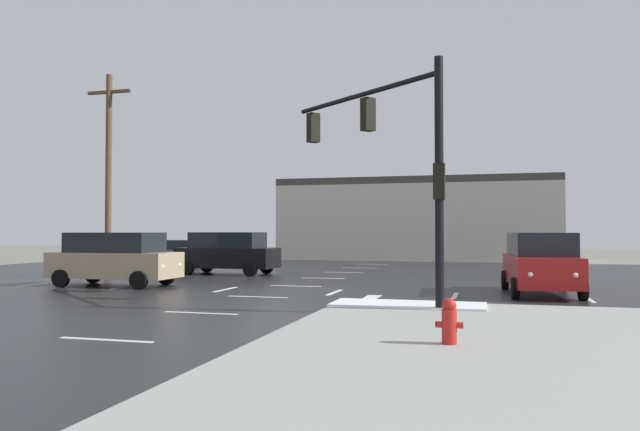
{
  "coord_description": "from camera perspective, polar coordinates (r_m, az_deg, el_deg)",
  "views": [
    {
      "loc": [
        7.06,
        -20.3,
        2.09
      ],
      "look_at": [
        -0.6,
        7.66,
        2.84
      ],
      "focal_mm": 34.61,
      "sensor_mm": 36.0,
      "label": 1
    }
  ],
  "objects": [
    {
      "name": "ground_plane",
      "position": [
        21.59,
        -3.87,
        -7.04
      ],
      "size": [
        120.0,
        120.0,
        0.0
      ],
      "primitive_type": "plane",
      "color": "slate"
    },
    {
      "name": "snow_strip_curbside",
      "position": [
        16.54,
        8.15,
        -8.14
      ],
      "size": [
        4.0,
        1.6,
        0.06
      ],
      "primitive_type": "cube",
      "color": "white",
      "rests_on": "sidewalk_corner"
    },
    {
      "name": "sedan_grey",
      "position": [
        36.54,
        -13.81,
        -3.38
      ],
      "size": [
        4.58,
        2.12,
        1.58
      ],
      "rotation": [
        0.0,
        0.0,
        3.12
      ],
      "color": "slate",
      "rests_on": "road_asphalt"
    },
    {
      "name": "suv_black",
      "position": [
        30.12,
        -8.54,
        -3.37
      ],
      "size": [
        4.91,
        2.34,
        2.03
      ],
      "rotation": [
        0.0,
        0.0,
        3.1
      ],
      "color": "black",
      "rests_on": "road_asphalt"
    },
    {
      "name": "suv_tan",
      "position": [
        24.66,
        -18.43,
        -3.73
      ],
      "size": [
        4.84,
        2.18,
        2.03
      ],
      "rotation": [
        0.0,
        0.0,
        -0.0
      ],
      "color": "tan",
      "rests_on": "road_asphalt"
    },
    {
      "name": "suv_red",
      "position": [
        21.6,
        19.7,
        -4.05
      ],
      "size": [
        2.43,
        4.94,
        2.03
      ],
      "rotation": [
        0.0,
        0.0,
        -1.5
      ],
      "color": "#B21919",
      "rests_on": "road_asphalt"
    },
    {
      "name": "strip_building_background",
      "position": [
        47.06,
        9.06,
        -0.38
      ],
      "size": [
        19.93,
        8.0,
        5.95
      ],
      "color": "beige",
      "rests_on": "ground_plane"
    },
    {
      "name": "lane_markings",
      "position": [
        19.91,
        -1.88,
        -7.44
      ],
      "size": [
        36.15,
        36.15,
        0.01
      ],
      "color": "silver",
      "rests_on": "road_asphalt"
    },
    {
      "name": "road_asphalt",
      "position": [
        21.59,
        -3.87,
        -7.01
      ],
      "size": [
        44.0,
        44.0,
        0.02
      ],
      "primitive_type": "cube",
      "color": "#232326",
      "rests_on": "ground_plane"
    },
    {
      "name": "utility_pole_far",
      "position": [
        29.89,
        -18.97,
        3.92
      ],
      "size": [
        2.2,
        0.28,
        9.3
      ],
      "color": "brown",
      "rests_on": "ground_plane"
    },
    {
      "name": "traffic_signal_mast",
      "position": [
        17.05,
        6.77,
        6.31
      ],
      "size": [
        4.96,
        4.21,
        6.35
      ],
      "rotation": [
        0.0,
        0.0,
        2.45
      ],
      "color": "black",
      "rests_on": "sidewalk_corner"
    },
    {
      "name": "fire_hydrant",
      "position": [
        11.07,
        11.86,
        -9.52
      ],
      "size": [
        0.48,
        0.26,
        0.79
      ],
      "color": "red",
      "rests_on": "sidewalk_corner"
    }
  ]
}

